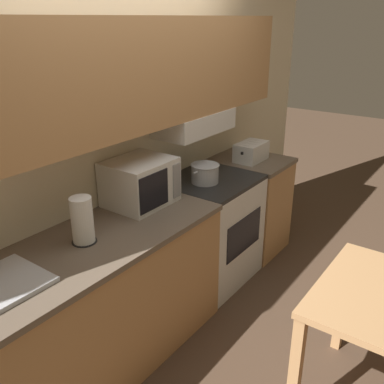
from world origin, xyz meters
The scene contains 9 objects.
ground_plane centered at (0.00, 0.00, 0.00)m, with size 16.00×16.00×0.00m, color #4C3828.
wall_back centered at (0.02, -0.07, 1.50)m, with size 5.53×0.38×2.55m.
lower_counter_main centered at (-0.65, -0.33, 0.44)m, with size 1.86×0.68×0.89m.
lower_counter_right_stub centered at (1.30, -0.33, 0.45)m, with size 0.56×0.68×0.89m.
stove_range centered at (0.65, -0.32, 0.44)m, with size 0.72×0.65×0.89m.
cooking_pot centered at (0.57, -0.33, 0.97)m, with size 0.30×0.22×0.15m.
microwave centered at (-0.02, -0.20, 1.04)m, with size 0.44×0.37×0.31m.
toaster centered at (1.26, -0.35, 0.97)m, with size 0.33×0.20×0.16m.
paper_towel_roll centered at (-0.62, -0.31, 1.02)m, with size 0.14×0.14×0.27m.
Camera 1 is at (-2.00, -2.07, 2.08)m, focal length 40.00 mm.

